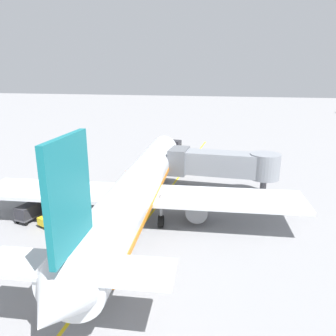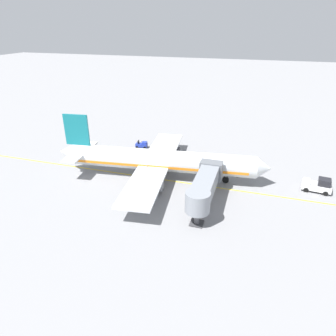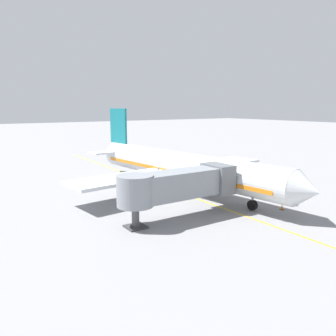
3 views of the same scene
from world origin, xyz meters
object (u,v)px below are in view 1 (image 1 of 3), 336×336
Objects in this scene: parked_airliner at (139,186)px; baggage_cart_second_in_train at (28,212)px; pushback_tractor at (174,149)px; baggage_tug_trailing at (69,202)px; jet_bridge at (223,164)px; baggage_cart_front at (42,200)px; safety_cone_nose_left at (143,174)px; safety_cone_nose_right at (126,172)px; baggage_tug_lead at (54,217)px; ground_crew_wing_walker at (114,198)px.

baggage_cart_second_in_train is at bearing -161.11° from parked_airliner.
pushback_tractor is 26.13m from baggage_tug_trailing.
jet_bridge is 2.71× the size of pushback_tractor.
safety_cone_nose_left is at bearing 64.72° from baggage_cart_front.
baggage_cart_front is at bearing -105.98° from safety_cone_nose_right.
baggage_tug_trailing reaches higher than baggage_cart_second_in_train.
safety_cone_nose_right is at bearing 117.21° from parked_airliner.
baggage_cart_second_in_train is (-16.84, -12.65, -2.50)m from jet_bridge.
baggage_tug_lead reaches higher than safety_cone_nose_left.
baggage_tug_lead is 0.93× the size of baggage_cart_front.
pushback_tractor reaches higher than safety_cone_nose_left.
parked_airliner reaches higher than pushback_tractor.
baggage_cart_second_in_train is (-2.69, -0.03, 0.24)m from baggage_tug_lead.
safety_cone_nose_left is (-0.54, 11.09, -0.66)m from ground_crew_wing_walker.
jet_bridge is 12.12m from safety_cone_nose_left.
parked_airliner reaches higher than baggage_cart_front.
baggage_tug_lead is at bearing 0.69° from baggage_cart_second_in_train.
jet_bridge reaches higher than baggage_cart_second_in_train.
baggage_cart_front is at bearing -150.87° from jet_bridge.
baggage_tug_lead is 2.70m from baggage_cart_second_in_train.
baggage_tug_trailing reaches higher than baggage_cart_front.
parked_airliner is at bearing -29.10° from ground_crew_wing_walker.
safety_cone_nose_left is at bearing 92.79° from ground_crew_wing_walker.
ground_crew_wing_walker is (6.33, 5.39, 0.00)m from baggage_cart_second_in_train.
baggage_tug_trailing is 2.81m from baggage_cart_front.
parked_airliner is 12.56× the size of baggage_cart_second_in_train.
jet_bridge is 7.43× the size of ground_crew_wing_walker.
baggage_tug_trailing is (-14.75, -9.00, -2.74)m from jet_bridge.
parked_airliner reaches higher than ground_crew_wing_walker.
baggage_cart_second_in_train is at bearing -143.09° from jet_bridge.
parked_airliner is 12.56× the size of baggage_cart_front.
baggage_tug_lead is 16.75m from safety_cone_nose_left.
parked_airliner reaches higher than safety_cone_nose_right.
baggage_cart_front is (-2.70, -0.72, 0.24)m from baggage_tug_trailing.
safety_cone_nose_right is at bearing 84.83° from baggage_tug_trailing.
ground_crew_wing_walker is (3.65, 5.36, 0.24)m from baggage_tug_lead.
baggage_tug_trailing is 0.85× the size of baggage_cart_front.
ground_crew_wing_walker is 2.86× the size of safety_cone_nose_left.
pushback_tractor is at bearing 73.87° from baggage_cart_front.
parked_airliner is 14.89m from safety_cone_nose_right.
ground_crew_wing_walker reaches higher than baggage_tug_lead.
parked_airliner is at bearing 24.93° from baggage_tug_lead.
parked_airliner is at bearing 18.89° from baggage_cart_second_in_train.
baggage_tug_lead is 0.93× the size of baggage_cart_second_in_train.
jet_bridge is 21.21m from baggage_cart_second_in_train.
ground_crew_wing_walker is at bearing 55.78° from baggage_tug_lead.
safety_cone_nose_right is at bearing 74.02° from baggage_cart_front.
parked_airliner reaches higher than baggage_tug_trailing.
baggage_cart_second_in_train is at bearing -101.20° from safety_cone_nose_right.
pushback_tractor is 1.56× the size of baggage_cart_front.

